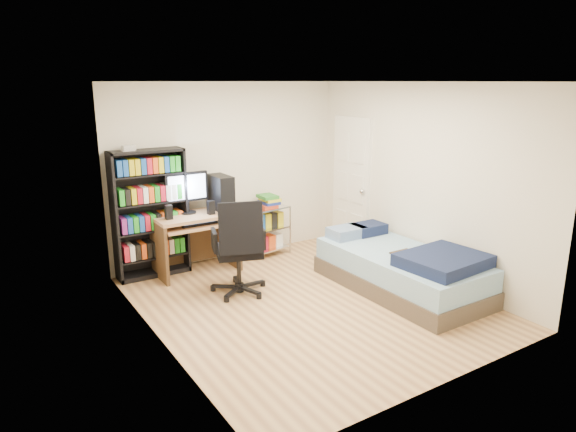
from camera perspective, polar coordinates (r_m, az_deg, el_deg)
room at (r=5.69m, az=2.29°, el=2.00°), size 3.58×4.08×2.58m
media_shelf at (r=6.88m, az=-15.09°, el=0.40°), size 0.94×0.31×1.74m
computer_desk at (r=6.98m, az=-9.62°, el=-0.20°), size 1.07×0.62×1.35m
office_chair at (r=6.22m, az=-5.42°, el=-5.33°), size 0.89×0.89×1.18m
wire_cart at (r=7.53m, az=-2.19°, el=-0.02°), size 0.60×0.47×0.89m
bed at (r=6.48m, az=12.58°, el=-5.76°), size 1.08×2.16×0.62m
door at (r=7.81m, az=7.03°, el=3.56°), size 0.12×0.80×2.00m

